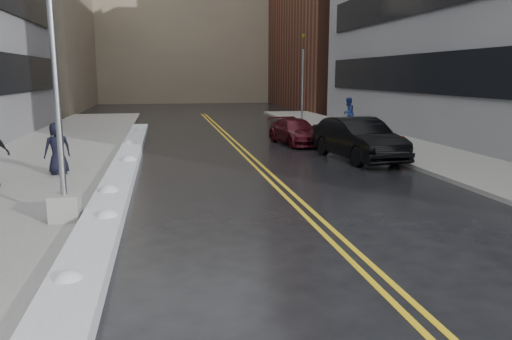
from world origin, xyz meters
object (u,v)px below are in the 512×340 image
pedestrian_c (57,148)px  pedestrian_east (348,113)px  car_black (358,139)px  traffic_signal (303,75)px  car_maroon (296,132)px  fire_hydrant (402,143)px  lamppost (58,116)px

pedestrian_c → pedestrian_east: size_ratio=0.92×
pedestrian_east → pedestrian_c: bearing=-2.6°
pedestrian_east → car_black: size_ratio=0.37×
pedestrian_east → traffic_signal: bearing=-108.5°
traffic_signal → pedestrian_c: bearing=-128.6°
car_black → car_maroon: car_black is taller
car_black → car_maroon: (-1.27, 5.07, -0.23)m
pedestrian_c → fire_hydrant: bearing=163.7°
car_maroon → pedestrian_c: bearing=-153.1°
pedestrian_c → pedestrian_east: 19.17m
lamppost → pedestrian_c: bearing=102.1°
car_maroon → pedestrian_east: bearing=41.1°
car_maroon → fire_hydrant: bearing=-59.2°
fire_hydrant → car_black: (-2.23, -0.59, 0.31)m
traffic_signal → car_maroon: bearing=-107.5°
pedestrian_c → car_black: 11.42m
fire_hydrant → pedestrian_c: (-13.52, -2.30, 0.48)m
traffic_signal → car_black: 14.91m
traffic_signal → pedestrian_c: (-13.02, -16.30, -2.38)m
lamppost → car_black: (10.07, 7.41, -1.67)m
fire_hydrant → pedestrian_east: bearing=82.5°
pedestrian_east → car_maroon: size_ratio=0.44×
pedestrian_c → car_black: bearing=162.6°
lamppost → pedestrian_east: 22.50m
pedestrian_c → car_maroon: pedestrian_c is taller
pedestrian_c → car_maroon: bearing=-171.9°
car_maroon → traffic_signal: bearing=65.3°
traffic_signal → fire_hydrant: bearing=-88.0°
lamppost → traffic_signal: lamppost is taller
lamppost → pedestrian_c: size_ratio=4.36×
traffic_signal → car_black: (-1.73, -14.59, -2.54)m
pedestrian_c → pedestrian_east: bearing=-166.6°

